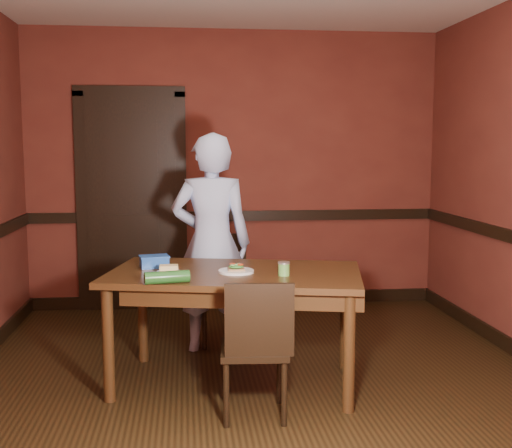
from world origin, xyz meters
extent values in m
cube|color=black|center=(0.00, 0.00, 0.00)|extent=(4.00, 4.50, 0.01)
cube|color=maroon|center=(0.00, 2.25, 1.35)|extent=(4.00, 0.02, 2.70)
cube|color=maroon|center=(0.00, -2.25, 1.35)|extent=(4.00, 0.02, 2.70)
cube|color=black|center=(0.00, 2.23, 0.90)|extent=(4.00, 0.03, 0.10)
cube|color=black|center=(0.00, 2.23, 0.06)|extent=(4.00, 0.03, 0.12)
cube|color=black|center=(-1.00, 2.21, 1.02)|extent=(0.85, 0.04, 2.05)
cube|color=black|center=(-1.48, 2.23, 1.02)|extent=(0.10, 0.06, 2.15)
cube|color=black|center=(-0.52, 2.23, 1.02)|extent=(0.10, 0.06, 2.15)
cube|color=black|center=(-1.00, 2.23, 2.10)|extent=(1.05, 0.06, 0.10)
cube|color=#331D0C|center=(-0.17, 0.10, 0.38)|extent=(1.80, 1.25, 0.77)
imported|color=#A8BCE3|center=(-0.29, 0.86, 0.84)|extent=(0.65, 0.46, 1.69)
cylinder|color=silver|center=(-0.16, 0.06, 0.77)|extent=(0.23, 0.23, 0.01)
cube|color=#99724A|center=(-0.16, 0.06, 0.79)|extent=(0.11, 0.10, 0.02)
ellipsoid|color=#368430|center=(-0.16, 0.06, 0.81)|extent=(0.10, 0.09, 0.02)
cylinder|color=red|center=(-0.18, 0.08, 0.82)|extent=(0.04, 0.04, 0.01)
cylinder|color=red|center=(-0.14, 0.05, 0.82)|extent=(0.04, 0.04, 0.01)
cylinder|color=#7AAD5C|center=(-0.19, 0.04, 0.82)|extent=(0.03, 0.03, 0.01)
cylinder|color=#7AAD5C|center=(-0.14, 0.09, 0.82)|extent=(0.03, 0.03, 0.01)
cylinder|color=#7AAD5C|center=(-0.16, 0.06, 0.82)|extent=(0.03, 0.03, 0.01)
cylinder|color=#58933C|center=(0.13, -0.07, 0.81)|extent=(0.07, 0.07, 0.08)
cylinder|color=beige|center=(0.13, -0.07, 0.85)|extent=(0.08, 0.08, 0.01)
cylinder|color=silver|center=(-0.60, 0.11, 0.77)|extent=(0.16, 0.16, 0.01)
cube|color=#DCC579|center=(-0.60, 0.11, 0.80)|extent=(0.12, 0.08, 0.04)
cube|color=#2355B0|center=(-0.70, 0.29, 0.80)|extent=(0.21, 0.16, 0.07)
cube|color=#2355B0|center=(-0.70, 0.29, 0.85)|extent=(0.22, 0.17, 0.01)
cylinder|color=#1B4818|center=(-0.60, -0.22, 0.81)|extent=(0.28, 0.13, 0.08)
camera|label=1|loc=(-0.48, -4.04, 1.59)|focal=45.00mm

